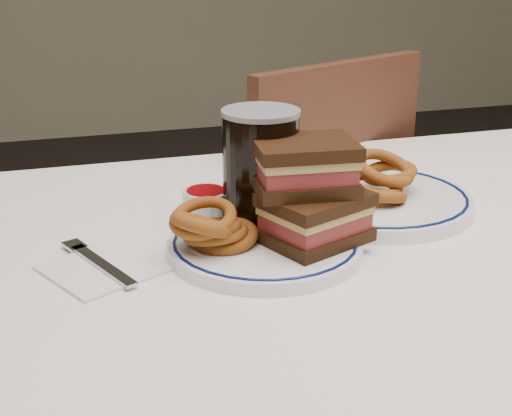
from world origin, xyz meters
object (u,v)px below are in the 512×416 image
object	(u,v)px
main_plate	(265,245)
far_plate	(375,200)
reuben_sandwich	(310,192)
beer_mug	(263,172)
chair_far	(293,253)

from	to	relation	value
main_plate	far_plate	bearing A→B (deg)	27.80
reuben_sandwich	beer_mug	xyz separation A→B (m)	(-0.04, 0.07, 0.01)
chair_far	reuben_sandwich	xyz separation A→B (m)	(-0.18, -0.54, 0.34)
chair_far	beer_mug	distance (m)	0.61
reuben_sandwich	far_plate	xyz separation A→B (m)	(0.15, 0.12, -0.07)
main_plate	reuben_sandwich	size ratio (longest dim) A/B	1.63
main_plate	reuben_sandwich	xyz separation A→B (m)	(0.05, -0.01, 0.07)
beer_mug	far_plate	bearing A→B (deg)	13.93
reuben_sandwich	far_plate	size ratio (longest dim) A/B	0.53
chair_far	beer_mug	size ratio (longest dim) A/B	5.54
far_plate	main_plate	bearing A→B (deg)	-152.20
reuben_sandwich	beer_mug	size ratio (longest dim) A/B	0.89
main_plate	beer_mug	xyz separation A→B (m)	(0.02, 0.06, 0.07)
chair_far	main_plate	size ratio (longest dim) A/B	3.79
chair_far	far_plate	world-z (taller)	chair_far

